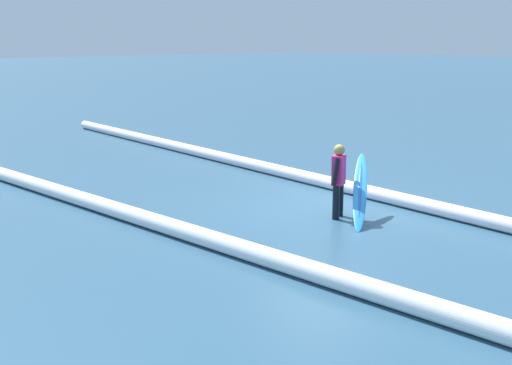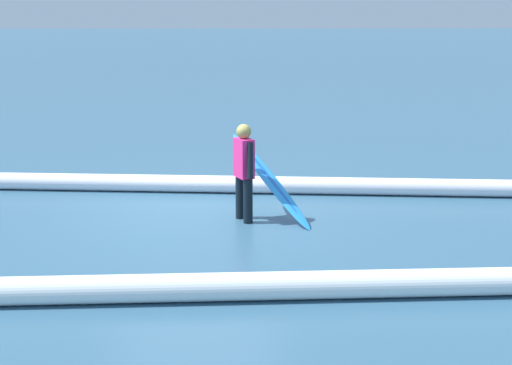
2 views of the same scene
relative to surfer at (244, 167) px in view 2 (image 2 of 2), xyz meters
The scene contains 5 objects.
ground_plane 1.18m from the surfer, 18.74° to the right, with size 190.48×190.48×0.00m, color #305772.
surfer is the anchor object (origin of this frame).
surfboard 0.50m from the surfer, 154.45° to the right, with size 1.34×1.60×1.20m.
wave_crest_foreground 3.52m from the surfer, 33.20° to the right, with size 0.29×0.29×25.03m, color white.
wave_crest_midground 3.85m from the surfer, 57.59° to the left, with size 0.31×0.31×17.84m, color white.
Camera 2 is at (-0.92, 11.04, 3.16)m, focal length 52.22 mm.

